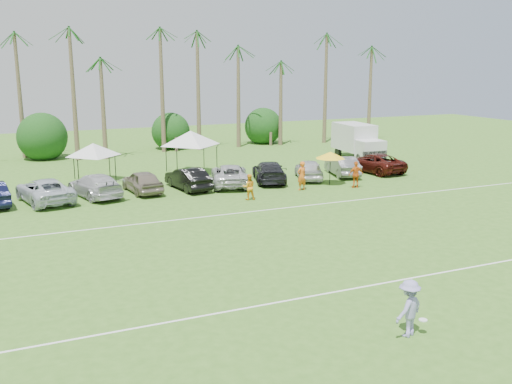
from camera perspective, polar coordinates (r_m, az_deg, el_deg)
name	(u,v)px	position (r m, az deg, el deg)	size (l,w,h in m)	color
ground	(319,323)	(19.10, 6.29, -12.89)	(120.00, 120.00, 0.00)	#3D6D20
field_lines	(230,251)	(25.82, -2.59, -5.87)	(80.00, 12.10, 0.01)	white
palm_tree_3	(9,41)	(52.91, -23.48, 13.68)	(2.40, 2.40, 11.90)	brown
palm_tree_4	(62,73)	(53.09, -18.84, 11.24)	(2.40, 2.40, 8.90)	brown
palm_tree_5	(108,62)	(53.59, -14.56, 12.44)	(2.40, 2.40, 9.90)	brown
palm_tree_6	(152,53)	(54.39, -10.33, 13.54)	(2.40, 2.40, 10.90)	brown
palm_tree_7	(194,44)	(55.48, -6.22, 14.53)	(2.40, 2.40, 11.90)	brown
palm_tree_8	(243,72)	(57.16, -1.27, 11.95)	(2.40, 2.40, 8.90)	brown
palm_tree_9	(289,62)	(59.24, 3.32, 12.81)	(2.40, 2.40, 9.90)	brown
palm_tree_10	(332,54)	(61.66, 7.60, 13.51)	(2.40, 2.40, 10.90)	brown
palm_tree_11	(365,46)	(63.83, 10.80, 14.14)	(2.40, 2.40, 11.90)	brown
bush_tree_1	(42,138)	(54.32, -20.62, 5.10)	(4.00, 4.00, 4.00)	brown
bush_tree_2	(173,132)	(56.21, -8.28, 6.01)	(4.00, 4.00, 4.00)	brown
bush_tree_3	(267,127)	(59.62, 1.08, 6.51)	(4.00, 4.00, 4.00)	brown
sideline_player_a	(302,176)	(37.93, 4.59, 1.62)	(0.70, 0.46, 1.93)	orange
sideline_player_b	(249,187)	(35.12, -0.71, 0.50)	(0.78, 0.61, 1.61)	#FFA31C
sideline_player_c	(356,175)	(39.09, 9.97, 1.72)	(1.06, 0.44, 1.81)	#D86018
box_truck	(358,141)	(50.87, 10.15, 5.06)	(2.67, 6.09, 3.06)	silver
canopy_tent_left	(93,143)	(42.13, -16.00, 4.71)	(3.93, 3.93, 3.18)	black
canopy_tent_right	(190,131)	(43.59, -6.58, 6.10)	(4.73, 4.73, 3.83)	black
market_umbrella	(330,155)	(39.67, 7.45, 3.68)	(2.08, 2.08, 2.32)	black
frisbee_player	(409,308)	(18.42, 15.04, -11.16)	(1.34, 1.04, 1.82)	#948FCC
parked_car_2	(45,190)	(36.79, -20.39, 0.14)	(2.43, 5.28, 1.47)	silver
parked_car_3	(95,185)	(37.33, -15.81, 0.64)	(2.05, 5.05, 1.47)	#B8B9BC
parked_car_4	(142,181)	(37.87, -11.30, 1.04)	(1.73, 4.30, 1.47)	gray
parked_car_5	(188,178)	(38.38, -6.83, 1.35)	(1.55, 4.45, 1.47)	black
parked_car_6	(230,175)	(39.35, -2.63, 1.71)	(2.43, 5.28, 1.47)	#BABABB
parked_car_7	(269,172)	(40.57, 1.32, 2.06)	(2.05, 5.05, 1.47)	black
parked_car_8	(309,169)	(41.61, 5.30, 2.27)	(1.73, 4.30, 1.47)	silver
parked_car_9	(342,166)	(43.35, 8.62, 2.61)	(1.55, 4.45, 1.47)	slate
parked_car_10	(374,163)	(45.16, 11.75, 2.89)	(2.43, 5.28, 1.47)	#44120C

